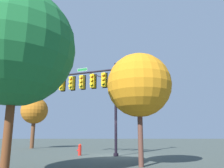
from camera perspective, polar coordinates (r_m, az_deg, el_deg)
ground_plane at (r=16.81m, az=1.01°, el=-17.81°), size 120.00×120.00×0.00m
signal_pole_assembly at (r=18.07m, az=-5.81°, el=-0.73°), size 5.19×2.65×6.92m
utility_pole at (r=20.74m, az=6.94°, el=-5.83°), size 0.43×1.79×7.61m
fire_hydrant at (r=17.45m, az=-8.18°, el=-16.15°), size 0.33×0.24×0.83m
tree_near at (r=11.66m, az=6.88°, el=-0.29°), size 3.29×3.29×5.66m
tree_mid at (r=27.13m, az=-19.07°, el=-6.45°), size 2.99×2.99×5.65m
tree_far at (r=9.82m, az=-23.10°, el=8.46°), size 4.67×4.67×7.24m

